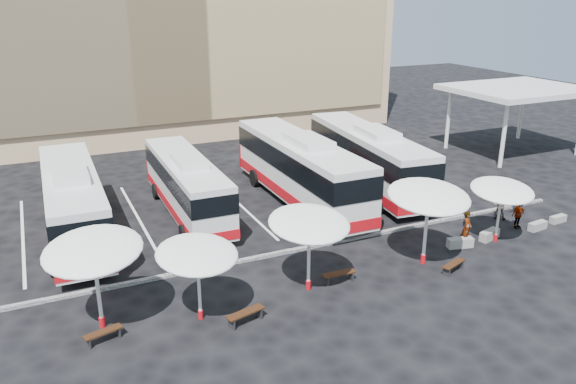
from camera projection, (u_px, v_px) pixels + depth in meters
name	position (u px, v px, depth m)	size (l,w,h in m)	color
ground	(295.00, 256.00, 27.26)	(120.00, 120.00, 0.00)	black
service_canopy	(518.00, 91.00, 43.69)	(10.00, 8.00, 5.20)	silver
curb_divider	(291.00, 251.00, 27.66)	(34.00, 0.25, 0.15)	black
bay_lines	(239.00, 203.00, 34.10)	(24.15, 12.00, 0.01)	white
bus_0	(73.00, 201.00, 28.79)	(3.07, 12.47, 3.94)	silver
bus_1	(186.00, 183.00, 31.93)	(2.81, 11.46, 3.62)	silver
bus_2	(300.00, 167.00, 33.64)	(3.26, 13.58, 4.31)	silver
bus_3	(367.00, 156.00, 36.23)	(4.12, 13.37, 4.17)	silver
sunshade_0	(93.00, 251.00, 20.43)	(4.76, 4.79, 3.78)	silver
sunshade_1	(197.00, 255.00, 21.12)	(3.93, 3.96, 3.27)	silver
sunshade_2	(309.00, 224.00, 23.23)	(3.77, 3.81, 3.60)	silver
sunshade_3	(429.00, 197.00, 25.46)	(4.18, 4.22, 3.95)	silver
sunshade_4	(502.00, 191.00, 28.02)	(3.84, 3.87, 3.25)	silver
wood_bench_0	(103.00, 334.00, 20.49)	(1.45, 0.72, 0.43)	black
wood_bench_1	(245.00, 314.00, 21.64)	(1.65, 0.80, 0.49)	black
wood_bench_2	(339.00, 275.00, 24.70)	(1.54, 0.46, 0.47)	black
wood_bench_3	(453.00, 265.00, 25.64)	(1.48, 0.84, 0.44)	black
conc_bench_0	(460.00, 243.00, 28.15)	(1.31, 0.44, 0.49)	gray
conc_bench_1	(489.00, 235.00, 29.07)	(1.30, 0.43, 0.49)	gray
conc_bench_2	(538.00, 226.00, 30.25)	(1.17, 0.39, 0.44)	gray
conc_bench_3	(558.00, 219.00, 31.23)	(1.06, 0.35, 0.40)	gray
passenger_0	(467.00, 228.00, 28.26)	(0.65, 0.43, 1.80)	black
passenger_1	(500.00, 205.00, 31.51)	(0.79, 0.62, 1.63)	black
passenger_2	(518.00, 215.00, 30.32)	(0.90, 0.37, 1.53)	black
passenger_3	(521.00, 199.00, 32.19)	(1.18, 0.68, 1.83)	black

